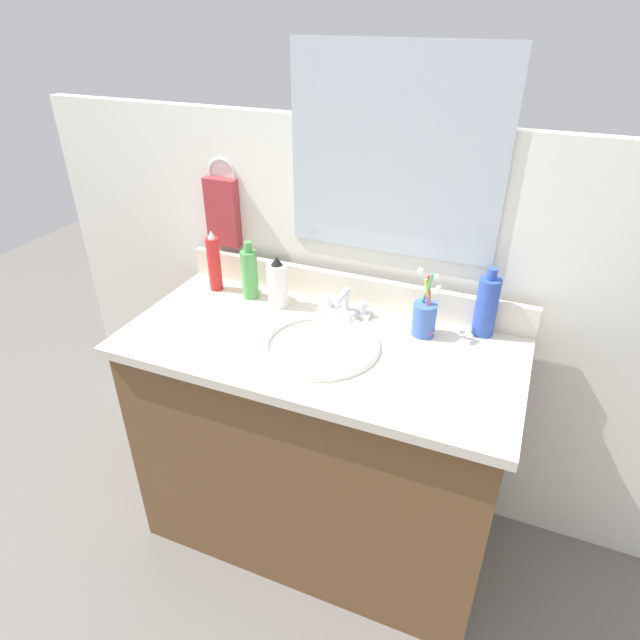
% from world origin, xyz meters
% --- Properties ---
extents(ground_plane, '(6.00, 6.00, 0.00)m').
position_xyz_m(ground_plane, '(0.00, 0.00, 0.00)').
color(ground_plane, '#66605B').
extents(vanity_cabinet, '(1.05, 0.48, 0.74)m').
position_xyz_m(vanity_cabinet, '(0.00, 0.00, 0.37)').
color(vanity_cabinet, brown).
rests_on(vanity_cabinet, ground_plane).
extents(countertop, '(1.10, 0.53, 0.03)m').
position_xyz_m(countertop, '(0.00, 0.00, 0.75)').
color(countertop, beige).
rests_on(countertop, vanity_cabinet).
extents(backsplash, '(1.10, 0.02, 0.09)m').
position_xyz_m(backsplash, '(0.00, 0.25, 0.81)').
color(backsplash, beige).
rests_on(backsplash, countertop).
extents(back_wall, '(2.20, 0.04, 1.30)m').
position_xyz_m(back_wall, '(0.00, 0.31, 0.65)').
color(back_wall, white).
rests_on(back_wall, ground_plane).
extents(mirror_panel, '(0.60, 0.01, 0.56)m').
position_xyz_m(mirror_panel, '(0.10, 0.29, 1.22)').
color(mirror_panel, '#B2BCC6').
extents(towel_ring, '(0.10, 0.01, 0.10)m').
position_xyz_m(towel_ring, '(-0.45, 0.29, 1.11)').
color(towel_ring, silver).
extents(hand_towel, '(0.11, 0.04, 0.22)m').
position_xyz_m(hand_towel, '(-0.45, 0.27, 0.99)').
color(hand_towel, '#A53338').
extents(sink_basin, '(0.33, 0.33, 0.11)m').
position_xyz_m(sink_basin, '(0.01, -0.02, 0.74)').
color(sink_basin, white).
rests_on(sink_basin, countertop).
extents(faucet, '(0.16, 0.10, 0.08)m').
position_xyz_m(faucet, '(0.01, 0.17, 0.79)').
color(faucet, silver).
rests_on(faucet, countertop).
extents(bottle_shampoo_blue, '(0.06, 0.06, 0.20)m').
position_xyz_m(bottle_shampoo_blue, '(0.41, 0.22, 0.85)').
color(bottle_shampoo_blue, '#2D4CB2').
rests_on(bottle_shampoo_blue, countertop).
extents(bottle_toner_green, '(0.05, 0.05, 0.18)m').
position_xyz_m(bottle_toner_green, '(-0.30, 0.16, 0.85)').
color(bottle_toner_green, '#4C9E4C').
rests_on(bottle_toner_green, countertop).
extents(bottle_lotion_white, '(0.06, 0.06, 0.16)m').
position_xyz_m(bottle_lotion_white, '(-0.20, 0.15, 0.84)').
color(bottle_lotion_white, white).
rests_on(bottle_lotion_white, countertop).
extents(bottle_spray_red, '(0.04, 0.04, 0.20)m').
position_xyz_m(bottle_spray_red, '(-0.43, 0.16, 0.86)').
color(bottle_spray_red, red).
rests_on(bottle_spray_red, countertop).
extents(cup_blue_plastic, '(0.07, 0.07, 0.19)m').
position_xyz_m(cup_blue_plastic, '(0.25, 0.15, 0.82)').
color(cup_blue_plastic, '#3F66B7').
rests_on(cup_blue_plastic, countertop).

